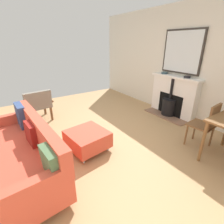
# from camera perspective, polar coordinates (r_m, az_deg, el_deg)

# --- Properties ---
(ground_plane) EXTENTS (5.49, 5.99, 0.01)m
(ground_plane) POSITION_cam_1_polar(r_m,az_deg,el_deg) (3.46, -11.05, -9.31)
(ground_plane) COLOR tan
(wall_left) EXTENTS (0.12, 5.99, 2.66)m
(wall_left) POSITION_cam_1_polar(r_m,az_deg,el_deg) (4.71, 20.94, 15.60)
(wall_left) COLOR beige
(wall_left) RESTS_ON ground
(fireplace) EXTENTS (0.51, 1.34, 1.04)m
(fireplace) POSITION_cam_1_polar(r_m,az_deg,el_deg) (4.62, 19.99, 4.35)
(fireplace) COLOR brown
(fireplace) RESTS_ON ground
(mirror_over_mantel) EXTENTS (0.04, 1.03, 1.00)m
(mirror_over_mantel) POSITION_cam_1_polar(r_m,az_deg,el_deg) (4.50, 22.89, 18.47)
(mirror_over_mantel) COLOR #2D2823
(mantel_bowl_near) EXTENTS (0.16, 0.16, 0.05)m
(mantel_bowl_near) POSITION_cam_1_polar(r_m,az_deg,el_deg) (4.70, 17.57, 12.71)
(mantel_bowl_near) COLOR #334C56
(mantel_bowl_near) RESTS_ON fireplace
(mantel_bowl_far) EXTENTS (0.15, 0.15, 0.05)m
(mantel_bowl_far) POSITION_cam_1_polar(r_m,az_deg,el_deg) (4.32, 24.37, 10.90)
(mantel_bowl_far) COLOR black
(mantel_bowl_far) RESTS_ON fireplace
(sofa) EXTENTS (0.96, 2.05, 0.83)m
(sofa) POSITION_cam_1_polar(r_m,az_deg,el_deg) (2.77, -28.53, -12.19)
(sofa) COLOR #B2B2B7
(sofa) RESTS_ON ground
(ottoman) EXTENTS (0.72, 0.73, 0.37)m
(ottoman) POSITION_cam_1_polar(r_m,az_deg,el_deg) (3.02, -8.44, -9.06)
(ottoman) COLOR #B2B2B7
(ottoman) RESTS_ON ground
(armchair_accent) EXTENTS (0.73, 0.64, 0.79)m
(armchair_accent) POSITION_cam_1_polar(r_m,az_deg,el_deg) (4.36, -24.36, 2.68)
(armchair_accent) COLOR brown
(armchair_accent) RESTS_ON ground
(dining_chair_near_fireplace) EXTENTS (0.43, 0.43, 0.87)m
(dining_chair_near_fireplace) POSITION_cam_1_polar(r_m,az_deg,el_deg) (3.35, 29.80, -3.25)
(dining_chair_near_fireplace) COLOR brown
(dining_chair_near_fireplace) RESTS_ON ground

